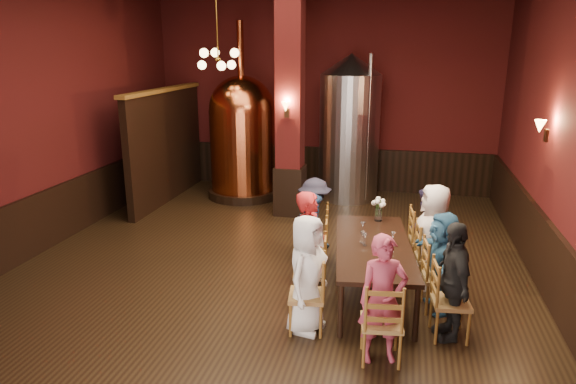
% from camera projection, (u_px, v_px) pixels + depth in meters
% --- Properties ---
extents(room, '(10.00, 10.02, 4.50)m').
position_uv_depth(room, '(268.00, 126.00, 7.37)').
color(room, black).
rests_on(room, ground).
extents(wainscot_right, '(0.08, 9.90, 1.00)m').
position_uv_depth(wainscot_right, '(549.00, 263.00, 7.01)').
color(wainscot_right, black).
rests_on(wainscot_right, ground).
extents(wainscot_back, '(7.90, 0.08, 1.00)m').
position_uv_depth(wainscot_back, '(321.00, 167.00, 12.50)').
color(wainscot_back, black).
rests_on(wainscot_back, ground).
extents(wainscot_left, '(0.08, 9.90, 1.00)m').
position_uv_depth(wainscot_left, '(44.00, 221.00, 8.70)').
color(wainscot_left, black).
rests_on(wainscot_left, ground).
extents(column, '(0.58, 0.58, 4.50)m').
position_uv_depth(column, '(290.00, 104.00, 10.06)').
color(column, '#420E0F').
rests_on(column, ground).
extents(partition, '(0.22, 3.50, 2.40)m').
position_uv_depth(partition, '(166.00, 147.00, 11.34)').
color(partition, black).
rests_on(partition, ground).
extents(pendant_cluster, '(0.90, 0.90, 1.70)m').
position_uv_depth(pendant_cluster, '(218.00, 59.00, 10.24)').
color(pendant_cluster, '#A57226').
rests_on(pendant_cluster, room).
extents(sconce_wall, '(0.20, 0.20, 0.36)m').
position_uv_depth(sconce_wall, '(547.00, 130.00, 7.30)').
color(sconce_wall, black).
rests_on(sconce_wall, room).
extents(sconce_column, '(0.20, 0.20, 0.36)m').
position_uv_depth(sconce_column, '(287.00, 109.00, 9.79)').
color(sconce_column, black).
rests_on(sconce_column, column).
extents(dining_table, '(1.30, 2.51, 0.75)m').
position_uv_depth(dining_table, '(373.00, 249.00, 7.00)').
color(dining_table, black).
rests_on(dining_table, ground).
extents(chair_0, '(0.52, 0.52, 0.92)m').
position_uv_depth(chair_0, '(307.00, 295.00, 6.18)').
color(chair_0, '#946125').
rests_on(chair_0, ground).
extents(person_0, '(0.63, 0.81, 1.47)m').
position_uv_depth(person_0, '(307.00, 274.00, 6.11)').
color(person_0, white).
rests_on(person_0, ground).
extents(chair_1, '(0.52, 0.52, 0.92)m').
position_uv_depth(chair_1, '(310.00, 272.00, 6.83)').
color(chair_1, '#946125').
rests_on(chair_1, ground).
extents(person_1, '(0.49, 0.64, 1.56)m').
position_uv_depth(person_1, '(310.00, 249.00, 6.74)').
color(person_1, '#B41E20').
rests_on(person_1, ground).
extents(chair_2, '(0.52, 0.52, 0.92)m').
position_uv_depth(chair_2, '(312.00, 252.00, 7.46)').
color(chair_2, '#946125').
rests_on(chair_2, ground).
extents(person_2, '(0.38, 0.68, 1.35)m').
position_uv_depth(person_2, '(312.00, 238.00, 7.40)').
color(person_2, navy).
rests_on(person_2, ground).
extents(chair_3, '(0.52, 0.52, 0.92)m').
position_uv_depth(chair_3, '(314.00, 236.00, 8.10)').
color(chair_3, '#946125').
rests_on(chair_3, ground).
extents(person_3, '(0.69, 0.99, 1.40)m').
position_uv_depth(person_3, '(314.00, 222.00, 8.03)').
color(person_3, black).
rests_on(person_3, ground).
extents(chair_4, '(0.52, 0.52, 0.92)m').
position_uv_depth(chair_4, '(451.00, 301.00, 6.03)').
color(chair_4, '#946125').
rests_on(chair_4, ground).
extents(person_4, '(0.54, 0.91, 1.45)m').
position_uv_depth(person_4, '(453.00, 281.00, 5.96)').
color(person_4, black).
rests_on(person_4, ground).
extents(chair_5, '(0.52, 0.52, 0.92)m').
position_uv_depth(chair_5, '(440.00, 277.00, 6.67)').
color(chair_5, '#946125').
rests_on(chair_5, ground).
extents(person_5, '(0.68, 1.31, 1.35)m').
position_uv_depth(person_5, '(441.00, 262.00, 6.61)').
color(person_5, '#2B5B82').
rests_on(person_5, ground).
extents(chair_6, '(0.52, 0.52, 0.92)m').
position_uv_depth(chair_6, '(431.00, 257.00, 7.30)').
color(chair_6, '#946125').
rests_on(chair_6, ground).
extents(person_6, '(0.57, 0.80, 1.53)m').
position_uv_depth(person_6, '(433.00, 237.00, 7.22)').
color(person_6, silver).
rests_on(person_6, ground).
extents(chair_7, '(0.52, 0.52, 0.92)m').
position_uv_depth(chair_7, '(424.00, 240.00, 7.95)').
color(chair_7, '#946125').
rests_on(chair_7, ground).
extents(person_7, '(0.43, 0.68, 1.29)m').
position_uv_depth(person_7, '(424.00, 229.00, 7.89)').
color(person_7, '#201A35').
rests_on(person_7, ground).
extents(chair_8, '(0.52, 0.52, 0.92)m').
position_uv_depth(chair_8, '(382.00, 322.00, 5.58)').
color(chair_8, '#946125').
rests_on(chair_8, ground).
extents(person_8, '(0.61, 0.50, 1.46)m').
position_uv_depth(person_8, '(383.00, 300.00, 5.51)').
color(person_8, '#B03A54').
rests_on(person_8, ground).
extents(copper_kettle, '(1.93, 1.93, 3.88)m').
position_uv_depth(copper_kettle, '(243.00, 135.00, 11.53)').
color(copper_kettle, black).
rests_on(copper_kettle, ground).
extents(steel_vessel, '(1.45, 1.45, 3.20)m').
position_uv_depth(steel_vessel, '(349.00, 128.00, 11.37)').
color(steel_vessel, '#B2B2B7').
rests_on(steel_vessel, ground).
extents(rose_vase, '(0.22, 0.22, 0.38)m').
position_uv_depth(rose_vase, '(379.00, 205.00, 7.86)').
color(rose_vase, white).
rests_on(rose_vase, dining_table).
extents(wine_glass_0, '(0.07, 0.07, 0.17)m').
position_uv_depth(wine_glass_0, '(381.00, 257.00, 6.34)').
color(wine_glass_0, white).
rests_on(wine_glass_0, dining_table).
extents(wine_glass_1, '(0.07, 0.07, 0.17)m').
position_uv_depth(wine_glass_1, '(363.00, 237.00, 7.00)').
color(wine_glass_1, white).
rests_on(wine_glass_1, dining_table).
extents(wine_glass_2, '(0.07, 0.07, 0.17)m').
position_uv_depth(wine_glass_2, '(365.00, 240.00, 6.92)').
color(wine_glass_2, white).
rests_on(wine_glass_2, dining_table).
extents(wine_glass_3, '(0.07, 0.07, 0.17)m').
position_uv_depth(wine_glass_3, '(393.00, 238.00, 6.98)').
color(wine_glass_3, white).
rests_on(wine_glass_3, dining_table).
extents(wine_glass_4, '(0.07, 0.07, 0.17)m').
position_uv_depth(wine_glass_4, '(389.00, 257.00, 6.36)').
color(wine_glass_4, white).
rests_on(wine_glass_4, dining_table).
extents(wine_glass_5, '(0.07, 0.07, 0.17)m').
position_uv_depth(wine_glass_5, '(363.00, 228.00, 7.38)').
color(wine_glass_5, white).
rests_on(wine_glass_5, dining_table).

